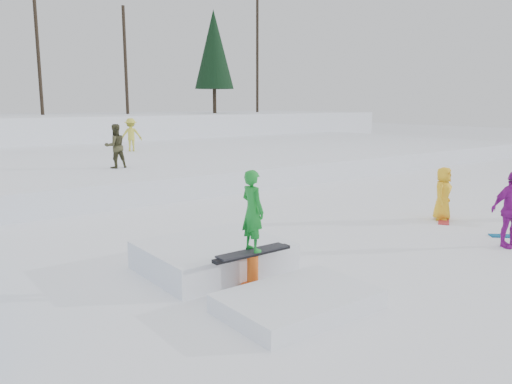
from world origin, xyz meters
TOP-DOWN VIEW (x-y plane):
  - ground at (0.00, 0.00)m, footprint 120.00×120.00m
  - snow_berm at (0.00, 30.00)m, footprint 60.00×14.00m
  - snow_midrise at (0.00, 16.00)m, footprint 50.00×18.00m
  - treeline at (6.18, 28.28)m, footprint 40.24×4.22m
  - walker_olive at (0.45, 10.70)m, footprint 0.81×0.63m
  - walker_ygreen at (3.68, 16.70)m, footprint 1.23×0.95m
  - spectator_purple at (4.50, -2.24)m, footprint 1.11×0.78m
  - spectator_yellow at (5.69, 0.21)m, footprint 0.84×0.68m
  - loose_board_red at (5.77, 0.19)m, footprint 1.33×0.98m
  - jib_rail_feature at (-1.69, -0.20)m, footprint 2.60×4.40m

SIDE VIEW (x-z plane):
  - ground at x=0.00m, z-range 0.00..0.00m
  - loose_board_red at x=5.77m, z-range 0.00..0.03m
  - jib_rail_feature at x=-1.69m, z-range -0.75..1.36m
  - snow_midrise at x=0.00m, z-range 0.00..0.80m
  - spectator_yellow at x=5.69m, z-range 0.00..1.49m
  - spectator_purple at x=4.50m, z-range 0.00..1.75m
  - snow_berm at x=0.00m, z-range 0.00..2.40m
  - walker_olive at x=0.45m, z-range 0.80..2.46m
  - walker_ygreen at x=3.68m, z-range 0.80..2.48m
  - treeline at x=6.18m, z-range 2.20..12.70m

